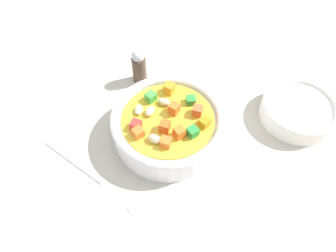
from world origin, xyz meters
TOP-DOWN VIEW (x-y plane):
  - ground_plane at (0.00, 0.00)cm, footprint 140.00×140.00cm
  - soup_bowl_main at (-0.01, 0.01)cm, footprint 19.83×19.83cm
  - spoon at (-2.16, 14.42)cm, footprint 21.72×8.41cm
  - side_bowl_small at (-10.67, -22.10)cm, footprint 13.90×13.90cm
  - pepper_shaker at (14.49, -3.37)cm, footprint 2.83×2.83cm

SIDE VIEW (x-z plane):
  - ground_plane at x=0.00cm, z-range -2.00..0.00cm
  - spoon at x=-2.16cm, z-range -0.03..0.74cm
  - side_bowl_small at x=-10.67cm, z-range 0.07..4.00cm
  - soup_bowl_main at x=-0.01cm, z-range -0.31..6.42cm
  - pepper_shaker at x=14.49cm, z-range -0.03..7.74cm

